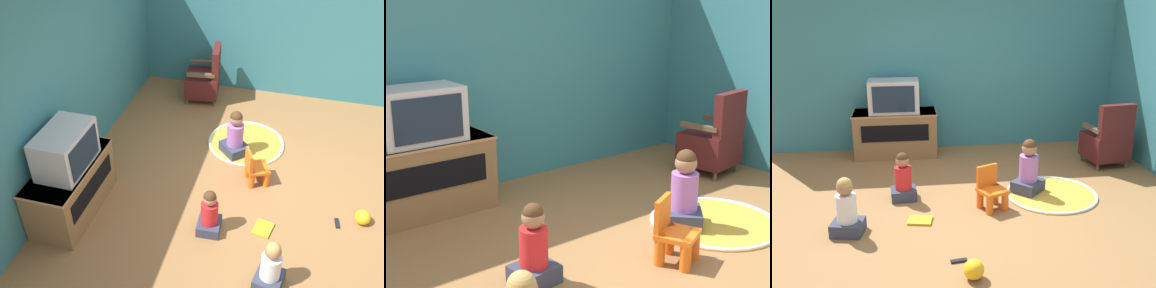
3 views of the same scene
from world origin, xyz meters
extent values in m
plane|color=olive|center=(0.00, 0.00, 0.00)|extent=(30.00, 30.00, 0.00)
cube|color=teal|center=(-0.18, 2.49, 1.26)|extent=(5.64, 0.12, 2.52)
cube|color=teal|center=(2.58, -0.22, 1.26)|extent=(0.12, 5.55, 2.52)
cube|color=brown|center=(-0.93, 2.14, 0.33)|extent=(1.20, 0.55, 0.67)
cube|color=#A97C50|center=(-0.93, 2.14, 0.66)|extent=(1.22, 0.56, 0.02)
cube|color=black|center=(-0.93, 1.86, 0.41)|extent=(0.96, 0.01, 0.24)
cube|color=#B7B7BC|center=(-0.93, 2.12, 0.90)|extent=(0.72, 0.45, 0.48)
cube|color=#142338|center=(-0.93, 1.89, 0.90)|extent=(0.59, 0.02, 0.37)
cylinder|color=brown|center=(2.20, 1.58, 0.05)|extent=(0.04, 0.04, 0.10)
cylinder|color=brown|center=(1.75, 1.52, 0.05)|extent=(0.04, 0.04, 0.10)
cylinder|color=brown|center=(2.26, 1.14, 0.05)|extent=(0.04, 0.04, 0.10)
cylinder|color=brown|center=(1.81, 1.08, 0.05)|extent=(0.04, 0.04, 0.10)
cube|color=#4C1919|center=(2.00, 1.33, 0.27)|extent=(0.60, 0.59, 0.35)
cube|color=#4C1919|center=(2.03, 1.11, 0.68)|extent=(0.52, 0.17, 0.47)
cube|color=brown|center=(2.23, 1.36, 0.55)|extent=(0.13, 0.45, 0.05)
cube|color=brown|center=(1.77, 1.30, 0.55)|extent=(0.13, 0.45, 0.05)
cylinder|color=orange|center=(0.10, 0.00, 0.12)|extent=(0.08, 0.08, 0.23)
cylinder|color=orange|center=(0.29, 0.08, 0.12)|extent=(0.08, 0.08, 0.23)
cylinder|color=orange|center=(0.03, 0.18, 0.12)|extent=(0.08, 0.08, 0.23)
cylinder|color=orange|center=(0.22, 0.26, 0.12)|extent=(0.08, 0.08, 0.23)
cube|color=orange|center=(0.16, 0.13, 0.22)|extent=(0.37, 0.37, 0.04)
cube|color=orange|center=(0.11, 0.24, 0.36)|extent=(0.25, 0.14, 0.24)
cylinder|color=gold|center=(0.94, 0.40, 0.01)|extent=(1.10, 1.10, 0.01)
torus|color=silver|center=(0.94, 0.40, 0.01)|extent=(1.09, 1.09, 0.04)
cube|color=#33384C|center=(0.67, 0.52, 0.07)|extent=(0.45, 0.45, 0.15)
cylinder|color=#A566BF|center=(0.67, 0.52, 0.31)|extent=(0.22, 0.22, 0.32)
sphere|color=#9E7051|center=(0.67, 0.52, 0.56)|extent=(0.18, 0.18, 0.18)
sphere|color=#472D19|center=(0.67, 0.52, 0.59)|extent=(0.17, 0.17, 0.17)
cube|color=#33384C|center=(-0.83, 0.52, 0.06)|extent=(0.31, 0.27, 0.13)
cylinder|color=red|center=(-0.83, 0.52, 0.27)|extent=(0.19, 0.19, 0.27)
sphere|color=#9E7051|center=(-0.83, 0.52, 0.48)|extent=(0.16, 0.16, 0.16)
sphere|color=#472D19|center=(-0.83, 0.52, 0.50)|extent=(0.14, 0.14, 0.14)
cube|color=#33384C|center=(-1.38, -0.23, 0.07)|extent=(0.35, 0.32, 0.13)
cylinder|color=silver|center=(-1.38, -0.23, 0.28)|extent=(0.20, 0.20, 0.29)
sphere|color=#9E7051|center=(-1.38, -0.23, 0.50)|extent=(0.16, 0.16, 0.16)
sphere|color=tan|center=(-1.38, -0.23, 0.53)|extent=(0.15, 0.15, 0.15)
sphere|color=yellow|center=(-0.25, -1.16, 0.09)|extent=(0.18, 0.18, 0.18)
cube|color=gold|center=(-0.66, -0.08, 0.01)|extent=(0.28, 0.24, 0.02)
cube|color=black|center=(-0.34, -0.89, 0.01)|extent=(0.15, 0.06, 0.02)
camera|label=1|loc=(-4.29, -0.24, 3.83)|focal=42.00mm
camera|label=2|loc=(-2.58, -2.22, 1.88)|focal=50.00mm
camera|label=3|loc=(-0.76, -4.37, 2.24)|focal=42.00mm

